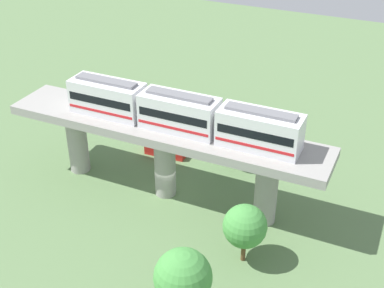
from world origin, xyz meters
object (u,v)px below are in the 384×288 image
Objects in this scene: tree_mid_lot at (237,141)px; tree_far_corner at (245,226)px; train at (179,113)px; tree_near_viaduct at (183,277)px; parked_car_silver at (209,124)px; parked_car_red at (167,148)px.

tree_mid_lot is 0.89× the size of tree_far_corner.
tree_far_corner is (5.32, 7.93, -5.28)m from train.
train reaches higher than tree_near_viaduct.
parked_car_silver is at bearing -160.87° from tree_near_viaduct.
tree_near_viaduct is at bearing -16.57° from tree_far_corner.
tree_near_viaduct is (18.00, 10.45, 2.54)m from parked_car_red.
train is at bearing -153.37° from tree_near_viaduct.
tree_near_viaduct reaches higher than parked_car_red.
tree_far_corner is (-6.59, 1.96, 0.02)m from tree_near_viaduct.
tree_near_viaduct reaches higher than parked_car_silver.
parked_car_silver is at bearing -168.63° from train.
parked_car_silver is at bearing -149.73° from tree_far_corner.
tree_near_viaduct is at bearing 26.63° from train.
tree_near_viaduct is at bearing 9.75° from tree_mid_lot.
parked_car_red is 0.82× the size of tree_near_viaduct.
parked_car_red is at bearing -13.29° from parked_car_silver.
parked_car_red is at bearing -149.85° from tree_near_viaduct.
parked_car_red is 7.58m from tree_mid_lot.
tree_far_corner is at bearing 33.53° from parked_car_silver.
tree_near_viaduct is at bearing 22.39° from parked_car_silver.
train is at bearing -123.83° from tree_far_corner.
tree_mid_lot is at bearing 45.77° from parked_car_silver.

